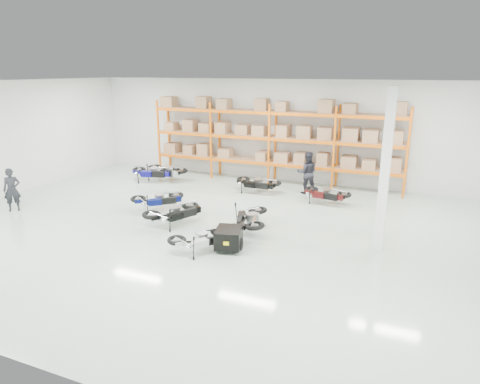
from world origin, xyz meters
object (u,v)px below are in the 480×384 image
at_px(moto_blue_centre, 158,196).
at_px(moto_silver_left, 201,235).
at_px(trailer, 229,238).
at_px(moto_back_d, 325,191).
at_px(person_left, 12,190).
at_px(moto_touring_right, 250,215).
at_px(moto_back_b, 164,168).
at_px(moto_black_far_left, 175,209).
at_px(moto_back_c, 257,180).
at_px(moto_back_a, 153,170).
at_px(person_back, 307,173).

bearing_deg(moto_blue_centre, moto_silver_left, -173.10).
relative_size(trailer, moto_back_d, 0.96).
relative_size(moto_back_d, person_left, 1.03).
relative_size(moto_touring_right, moto_back_d, 1.09).
distance_m(moto_touring_right, moto_back_b, 7.44).
bearing_deg(person_left, moto_black_far_left, -36.41).
bearing_deg(moto_back_c, moto_back_a, 94.36).
xyz_separation_m(trailer, moto_back_a, (-6.29, 5.62, 0.19)).
relative_size(moto_back_b, moto_back_c, 1.10).
height_order(moto_back_a, moto_back_d, moto_back_a).
bearing_deg(moto_back_a, person_left, 145.38).
relative_size(moto_silver_left, person_left, 1.02).
height_order(moto_blue_centre, moto_back_b, moto_back_b).
height_order(moto_blue_centre, moto_back_a, moto_back_a).
xyz_separation_m(moto_black_far_left, moto_back_c, (1.10, 4.59, -0.02)).
xyz_separation_m(moto_back_b, person_left, (-2.58, -5.86, 0.20)).
bearing_deg(trailer, person_back, 69.89).
bearing_deg(moto_silver_left, moto_back_a, -9.98).
distance_m(moto_back_a, moto_back_b, 0.53).
bearing_deg(moto_back_d, moto_back_a, 99.31).
xyz_separation_m(moto_touring_right, moto_back_a, (-6.29, 4.02, 0.02)).
xyz_separation_m(moto_touring_right, person_back, (0.58, 4.85, 0.33)).
bearing_deg(moto_back_d, person_back, 53.84).
distance_m(moto_silver_left, moto_back_c, 6.18).
relative_size(moto_touring_right, moto_back_a, 0.96).
distance_m(moto_blue_centre, moto_silver_left, 4.15).
relative_size(moto_back_c, moto_back_d, 1.06).
bearing_deg(trailer, moto_silver_left, -163.85).
xyz_separation_m(moto_black_far_left, moto_back_d, (4.02, 4.21, -0.05)).
bearing_deg(moto_blue_centre, moto_back_d, -103.10).
bearing_deg(moto_back_b, moto_blue_centre, -143.46).
distance_m(moto_silver_left, moto_touring_right, 2.10).
distance_m(moto_back_c, person_left, 9.11).
height_order(moto_back_d, person_back, person_back).
distance_m(moto_back_d, person_back, 1.52).
xyz_separation_m(moto_back_b, moto_back_c, (4.63, -0.29, -0.05)).
bearing_deg(moto_touring_right, moto_back_c, 91.42).
relative_size(moto_black_far_left, person_left, 1.14).
distance_m(moto_back_a, moto_back_d, 7.87).
relative_size(moto_blue_centre, person_back, 0.95).
height_order(moto_blue_centre, moto_black_far_left, moto_black_far_left).
distance_m(moto_blue_centre, person_back, 6.07).
distance_m(moto_touring_right, person_back, 4.90).
height_order(moto_touring_right, trailer, moto_touring_right).
relative_size(trailer, person_back, 0.88).
bearing_deg(person_back, moto_back_a, -13.88).
relative_size(trailer, moto_back_c, 0.90).
distance_m(moto_silver_left, moto_black_far_left, 2.37).
xyz_separation_m(moto_black_far_left, moto_touring_right, (2.44, 0.44, -0.01)).
bearing_deg(moto_blue_centre, moto_black_far_left, -172.10).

